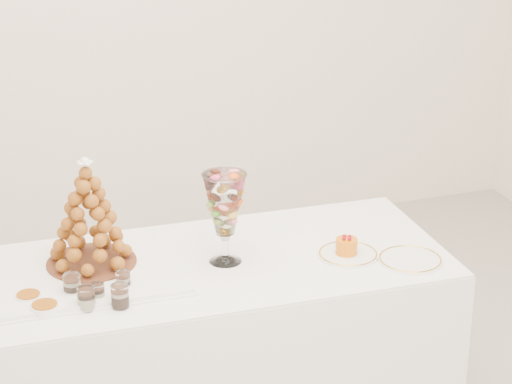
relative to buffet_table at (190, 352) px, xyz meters
name	(u,v)px	position (x,y,z in m)	size (l,w,h in m)	color
buffet_table	(190,352)	(0.00, 0.00, 0.00)	(1.87, 0.80, 0.70)	white
lace_tray	(85,274)	(-0.35, 0.03, 0.36)	(0.64, 0.48, 0.02)	white
macaron_vase	(225,205)	(0.13, -0.01, 0.57)	(0.15, 0.15, 0.33)	white
cake_plate	(348,255)	(0.56, -0.12, 0.36)	(0.22, 0.22, 0.01)	white
spare_plate	(410,260)	(0.75, -0.23, 0.36)	(0.23, 0.23, 0.01)	white
verrine_a	(72,285)	(-0.42, -0.09, 0.39)	(0.06, 0.06, 0.08)	white
verrine_b	(98,293)	(-0.35, -0.15, 0.38)	(0.05, 0.05, 0.06)	white
verrine_c	(123,281)	(-0.25, -0.10, 0.38)	(0.05, 0.05, 0.07)	white
verrine_d	(86,298)	(-0.39, -0.19, 0.39)	(0.06, 0.06, 0.08)	white
verrine_e	(120,296)	(-0.29, -0.22, 0.39)	(0.06, 0.06, 0.08)	white
ramekin_back	(29,298)	(-0.56, -0.08, 0.36)	(0.08, 0.08, 0.03)	white
ramekin_front	(45,309)	(-0.52, -0.17, 0.37)	(0.09, 0.09, 0.03)	white
croquembouche	(88,213)	(-0.32, 0.09, 0.56)	(0.31, 0.31, 0.39)	#5E2E18
mousse_cake	(347,246)	(0.55, -0.11, 0.39)	(0.08, 0.08, 0.07)	orange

